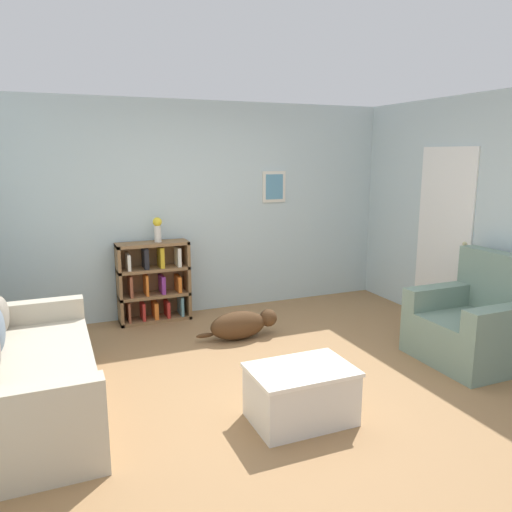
% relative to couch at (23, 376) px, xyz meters
% --- Properties ---
extents(ground_plane, '(14.00, 14.00, 0.00)m').
position_rel_couch_xyz_m(ground_plane, '(2.00, -0.18, -0.33)').
color(ground_plane, '#997047').
extents(wall_back, '(5.60, 0.13, 2.60)m').
position_rel_couch_xyz_m(wall_back, '(2.00, 2.07, 0.97)').
color(wall_back, silver).
rests_on(wall_back, ground_plane).
extents(wall_right, '(0.16, 5.00, 2.60)m').
position_rel_couch_xyz_m(wall_right, '(4.55, -0.16, 0.97)').
color(wall_right, silver).
rests_on(wall_right, ground_plane).
extents(couch, '(0.89, 2.02, 0.88)m').
position_rel_couch_xyz_m(couch, '(0.00, 0.00, 0.00)').
color(couch, '#B7AD99').
rests_on(couch, ground_plane).
extents(bookshelf, '(0.84, 0.29, 0.95)m').
position_rel_couch_xyz_m(bookshelf, '(1.37, 1.87, 0.14)').
color(bookshelf, olive).
rests_on(bookshelf, ground_plane).
extents(recliner_chair, '(0.89, 0.95, 1.03)m').
position_rel_couch_xyz_m(recliner_chair, '(3.99, -0.51, 0.03)').
color(recliner_chair, gray).
rests_on(recliner_chair, ground_plane).
extents(coffee_table, '(0.76, 0.53, 0.42)m').
position_rel_couch_xyz_m(coffee_table, '(1.91, -0.87, -0.10)').
color(coffee_table, silver).
rests_on(coffee_table, ground_plane).
extents(dog, '(0.91, 0.28, 0.31)m').
position_rel_couch_xyz_m(dog, '(2.10, 0.88, -0.17)').
color(dog, '#472D19').
rests_on(dog, ground_plane).
extents(vase, '(0.11, 0.11, 0.29)m').
position_rel_couch_xyz_m(vase, '(1.43, 1.85, 0.79)').
color(vase, silver).
rests_on(vase, bookshelf).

